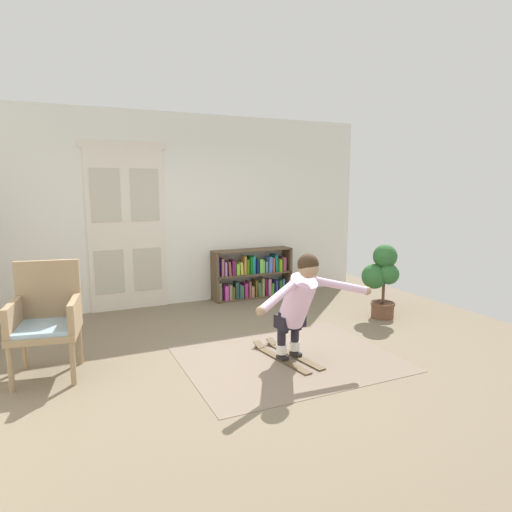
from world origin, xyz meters
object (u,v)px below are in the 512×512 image
at_px(wicker_chair, 46,316).
at_px(person_skier, 299,300).
at_px(potted_plant, 382,277).
at_px(bookshelf, 251,276).
at_px(skis_pair, 286,355).

bearing_deg(wicker_chair, person_skier, -19.17).
height_order(potted_plant, person_skier, person_skier).
distance_m(bookshelf, skis_pair, 2.61).
bearing_deg(potted_plant, skis_pair, -158.43).
relative_size(wicker_chair, person_skier, 0.77).
xyz_separation_m(bookshelf, potted_plant, (1.21, -1.74, 0.21)).
bearing_deg(person_skier, bookshelf, 76.21).
xyz_separation_m(bookshelf, skis_pair, (-0.69, -2.50, -0.34)).
bearing_deg(wicker_chair, potted_plant, 1.86).
relative_size(wicker_chair, potted_plant, 1.07).
xyz_separation_m(wicker_chair, potted_plant, (4.21, 0.14, -0.01)).
height_order(skis_pair, person_skier, person_skier).
bearing_deg(skis_pair, potted_plant, 21.57).
distance_m(wicker_chair, person_skier, 2.48).
distance_m(bookshelf, potted_plant, 2.13).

